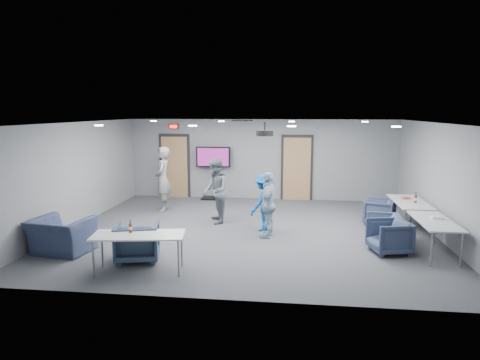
# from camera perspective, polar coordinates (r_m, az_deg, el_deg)

# --- Properties ---
(floor) EXTENTS (9.00, 9.00, 0.00)m
(floor) POSITION_cam_1_polar(r_m,az_deg,el_deg) (10.84, 1.29, -6.78)
(floor) COLOR #37393E
(floor) RESTS_ON ground
(ceiling) EXTENTS (9.00, 9.00, 0.00)m
(ceiling) POSITION_cam_1_polar(r_m,az_deg,el_deg) (10.42, 1.35, 7.65)
(ceiling) COLOR silver
(ceiling) RESTS_ON wall_back
(wall_back) EXTENTS (9.00, 0.02, 2.70)m
(wall_back) POSITION_cam_1_polar(r_m,az_deg,el_deg) (14.49, 2.85, 2.75)
(wall_back) COLOR gray
(wall_back) RESTS_ON floor
(wall_front) EXTENTS (9.00, 0.02, 2.70)m
(wall_front) POSITION_cam_1_polar(r_m,az_deg,el_deg) (6.65, -2.04, -5.07)
(wall_front) COLOR gray
(wall_front) RESTS_ON floor
(wall_left) EXTENTS (0.02, 8.00, 2.70)m
(wall_left) POSITION_cam_1_polar(r_m,az_deg,el_deg) (11.85, -20.89, 0.68)
(wall_left) COLOR gray
(wall_left) RESTS_ON floor
(wall_right) EXTENTS (0.02, 8.00, 2.70)m
(wall_right) POSITION_cam_1_polar(r_m,az_deg,el_deg) (11.06, 25.20, -0.17)
(wall_right) COLOR gray
(wall_right) RESTS_ON floor
(door_left) EXTENTS (1.06, 0.17, 2.24)m
(door_left) POSITION_cam_1_polar(r_m,az_deg,el_deg) (14.99, -8.69, 1.79)
(door_left) COLOR black
(door_left) RESTS_ON wall_back
(door_right) EXTENTS (1.06, 0.17, 2.24)m
(door_right) POSITION_cam_1_polar(r_m,az_deg,el_deg) (14.45, 7.59, 1.53)
(door_right) COLOR black
(door_right) RESTS_ON wall_back
(exit_sign) EXTENTS (0.32, 0.08, 0.16)m
(exit_sign) POSITION_cam_1_polar(r_m,az_deg,el_deg) (14.86, -8.84, 7.07)
(exit_sign) COLOR black
(exit_sign) RESTS_ON wall_back
(hvac_diffuser) EXTENTS (0.60, 0.60, 0.03)m
(hvac_diffuser) POSITION_cam_1_polar(r_m,az_deg,el_deg) (13.25, 0.35, 7.94)
(hvac_diffuser) COLOR black
(hvac_diffuser) RESTS_ON ceiling
(downlights) EXTENTS (6.18, 3.78, 0.02)m
(downlights) POSITION_cam_1_polar(r_m,az_deg,el_deg) (10.42, 1.35, 7.56)
(downlights) COLOR white
(downlights) RESTS_ON ceiling
(person_a) EXTENTS (0.56, 0.76, 1.93)m
(person_a) POSITION_cam_1_polar(r_m,az_deg,el_deg) (12.95, -10.26, 0.10)
(person_a) COLOR gray
(person_a) RESTS_ON floor
(person_b) EXTENTS (0.85, 0.98, 1.74)m
(person_b) POSITION_cam_1_polar(r_m,az_deg,el_deg) (11.40, -3.33, -1.48)
(person_b) COLOR #565D67
(person_b) RESTS_ON floor
(person_c) EXTENTS (0.52, 0.97, 1.58)m
(person_c) POSITION_cam_1_polar(r_m,az_deg,el_deg) (10.17, 3.80, -3.28)
(person_c) COLOR #9CB6C9
(person_c) RESTS_ON floor
(person_d) EXTENTS (0.96, 1.07, 1.44)m
(person_d) POSITION_cam_1_polar(r_m,az_deg,el_deg) (10.72, 3.21, -2.99)
(person_d) COLOR #18539F
(person_d) RESTS_ON floor
(chair_right_a) EXTENTS (0.96, 0.95, 0.68)m
(chair_right_a) POSITION_cam_1_polar(r_m,az_deg,el_deg) (11.93, 18.07, -4.04)
(chair_right_a) COLOR #37405F
(chair_right_a) RESTS_ON floor
(chair_right_b) EXTENTS (0.78, 0.76, 0.66)m
(chair_right_b) POSITION_cam_1_polar(r_m,az_deg,el_deg) (10.36, 18.60, -6.13)
(chair_right_b) COLOR #3A4A65
(chair_right_b) RESTS_ON floor
(chair_right_c) EXTENTS (0.93, 0.91, 0.71)m
(chair_right_c) POSITION_cam_1_polar(r_m,az_deg,el_deg) (9.65, 19.26, -7.15)
(chair_right_c) COLOR #323C56
(chair_right_c) RESTS_ON floor
(chair_front_a) EXTENTS (1.03, 1.05, 0.79)m
(chair_front_a) POSITION_cam_1_polar(r_m,az_deg,el_deg) (8.91, -13.54, -7.97)
(chair_front_a) COLOR #34445B
(chair_front_a) RESTS_ON floor
(chair_front_b) EXTENTS (1.29, 1.17, 0.75)m
(chair_front_b) POSITION_cam_1_polar(r_m,az_deg,el_deg) (9.88, -22.68, -6.85)
(chair_front_b) COLOR #35405D
(chair_front_b) RESTS_ON floor
(table_right_a) EXTENTS (0.77, 1.84, 0.73)m
(table_right_a) POSITION_cam_1_polar(r_m,az_deg,el_deg) (11.60, 21.71, -2.87)
(table_right_a) COLOR silver
(table_right_a) RESTS_ON floor
(table_right_b) EXTENTS (0.71, 1.70, 0.73)m
(table_right_b) POSITION_cam_1_polar(r_m,az_deg,el_deg) (9.83, 24.50, -5.20)
(table_right_b) COLOR silver
(table_right_b) RESTS_ON floor
(table_front_left) EXTENTS (1.77, 0.95, 0.73)m
(table_front_left) POSITION_cam_1_polar(r_m,az_deg,el_deg) (8.21, -13.39, -7.37)
(table_front_left) COLOR silver
(table_front_left) RESTS_ON floor
(bottle_front) EXTENTS (0.06, 0.06, 0.24)m
(bottle_front) POSITION_cam_1_polar(r_m,az_deg,el_deg) (8.31, -14.39, -6.20)
(bottle_front) COLOR #58290F
(bottle_front) RESTS_ON table_front_left
(bottle_right) EXTENTS (0.07, 0.07, 0.27)m
(bottle_right) POSITION_cam_1_polar(r_m,az_deg,el_deg) (11.43, 22.37, -2.35)
(bottle_right) COLOR #58290F
(bottle_right) RESTS_ON table_right_a
(snack_box) EXTENTS (0.22, 0.18, 0.04)m
(snack_box) POSITION_cam_1_polar(r_m,az_deg,el_deg) (11.86, 21.22, -2.27)
(snack_box) COLOR #B83E2E
(snack_box) RESTS_ON table_right_a
(wrapper) EXTENTS (0.25, 0.17, 0.05)m
(wrapper) POSITION_cam_1_polar(r_m,az_deg,el_deg) (9.98, 24.84, -4.57)
(wrapper) COLOR silver
(wrapper) RESTS_ON table_right_b
(tv_stand) EXTENTS (1.17, 0.56, 1.79)m
(tv_stand) POSITION_cam_1_polar(r_m,az_deg,el_deg) (14.49, -3.58, 1.40)
(tv_stand) COLOR black
(tv_stand) RESTS_ON floor
(projector) EXTENTS (0.46, 0.42, 0.37)m
(projector) POSITION_cam_1_polar(r_m,az_deg,el_deg) (11.35, 3.31, 6.27)
(projector) COLOR black
(projector) RESTS_ON ceiling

